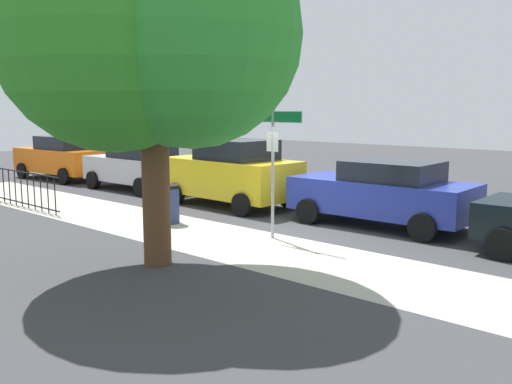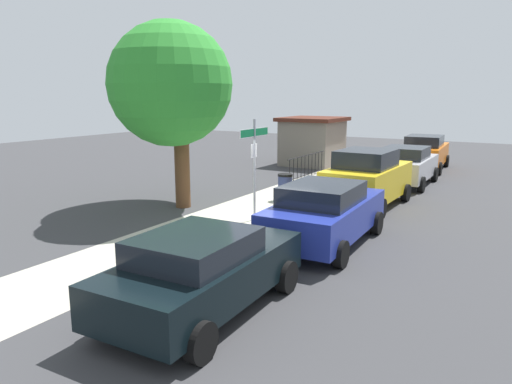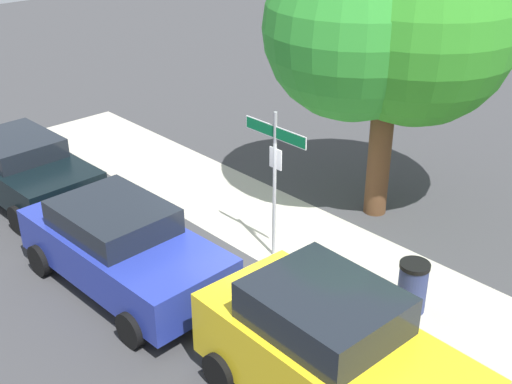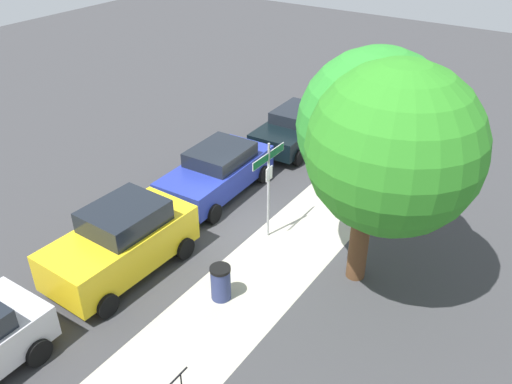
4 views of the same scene
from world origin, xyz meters
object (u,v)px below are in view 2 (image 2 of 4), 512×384
Objects in this scene: shade_tree at (171,83)px; car_orange at (424,152)px; car_silver at (406,165)px; car_yellow at (367,178)px; street_sign at (254,151)px; car_blue at (325,213)px; trash_bin at (285,187)px; utility_shed at (313,141)px; car_black at (203,270)px.

shade_tree reaches higher than car_orange.
shade_tree reaches higher than car_silver.
car_orange is (9.60, 0.08, -0.09)m from car_yellow.
car_silver is 4.80m from car_orange.
car_yellow is (3.62, -2.39, -1.16)m from street_sign.
street_sign reaches higher than car_blue.
trash_bin is at bearing 161.29° from car_orange.
trash_bin is at bearing 149.92° from car_silver.
utility_shed reaches higher than car_blue.
car_yellow is (4.80, 0.44, 0.15)m from car_blue.
shade_tree is at bearing 143.89° from car_silver.
utility_shed reaches higher than car_silver.
street_sign reaches higher than trash_bin.
trash_bin is (2.86, -2.84, -3.71)m from shade_tree.
street_sign is 13.48m from car_orange.
car_orange is (19.20, 0.20, 0.12)m from car_black.
shade_tree is at bearing 153.30° from car_orange.
car_silver is (4.80, -0.16, -0.14)m from car_yellow.
car_silver is at bearing 179.56° from car_orange.
utility_shed is (3.50, 5.95, 0.47)m from car_silver.
trash_bin is at bearing -44.81° from shade_tree.
utility_shed reaches higher than car_black.
street_sign is 4.49m from car_yellow.
shade_tree is 12.09m from utility_shed.
street_sign is 0.92× the size of utility_shed.
trash_bin is (4.21, 3.32, -0.35)m from car_blue.
street_sign is 3.92m from shade_tree.
car_silver is at bearing -0.26° from car_blue.
shade_tree reaches higher than car_yellow.
street_sign reaches higher than car_yellow.
street_sign is 0.73× the size of car_yellow.
car_black is 9.61m from car_yellow.
car_yellow is 1.02× the size of car_silver.
street_sign reaches higher than utility_shed.
utility_shed is at bearing 18.07° from trash_bin.
car_black is 1.01× the size of car_yellow.
car_silver reaches higher than car_blue.
car_blue is 9.61m from car_silver.
street_sign is 0.50× the size of shade_tree.
car_black is 19.20m from car_orange.
car_black is 4.81m from car_blue.
car_silver is at bearing -1.90° from car_black.
car_blue is (-1.35, -6.16, -3.36)m from shade_tree.
car_orange is at bearing -9.93° from street_sign.
street_sign is 0.69× the size of car_blue.
street_sign is at bearing -164.08° from utility_shed.
street_sign is at bearing -92.90° from shade_tree.
trash_bin is (3.03, 0.50, -1.66)m from street_sign.
car_silver is (8.25, -5.89, -3.35)m from shade_tree.
car_blue is at bearing -141.70° from trash_bin.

